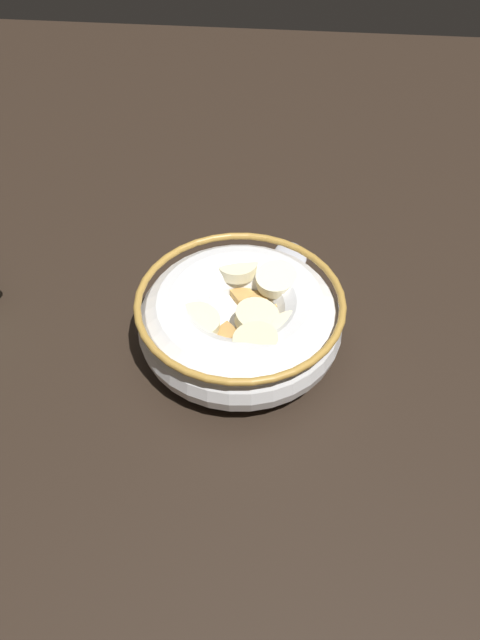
{
  "coord_description": "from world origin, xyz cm",
  "views": [
    {
      "loc": [
        3.24,
        -33.42,
        38.73
      ],
      "look_at": [
        0.0,
        0.0,
        3.0
      ],
      "focal_mm": 33.77,
      "sensor_mm": 36.0,
      "label": 1
    }
  ],
  "objects": [
    {
      "name": "cereal_bowl",
      "position": [
        0.05,
        0.0,
        3.02
      ],
      "size": [
        16.75,
        16.75,
        5.72
      ],
      "color": "white",
      "rests_on": "ground_plane"
    },
    {
      "name": "ground_plane",
      "position": [
        0.0,
        0.0,
        -1.0
      ],
      "size": [
        135.59,
        135.59,
        2.0
      ],
      "primitive_type": "cube",
      "color": "black"
    },
    {
      "name": "spoon",
      "position": [
        4.3,
        10.03,
        0.34
      ],
      "size": [
        5.69,
        14.93,
        0.8
      ],
      "color": "#B7B7BC",
      "rests_on": "ground_plane"
    }
  ]
}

